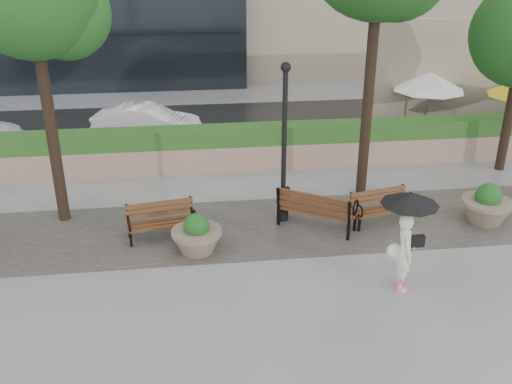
{
  "coord_description": "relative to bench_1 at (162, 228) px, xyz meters",
  "views": [
    {
      "loc": [
        -1.92,
        -9.37,
        6.55
      ],
      "look_at": [
        -0.39,
        2.69,
        1.1
      ],
      "focal_mm": 40.0,
      "sensor_mm": 36.0,
      "label": 1
    }
  ],
  "objects": [
    {
      "name": "hedge_wall",
      "position": [
        2.62,
        4.23,
        0.41
      ],
      "size": [
        24.0,
        0.8,
        1.35
      ],
      "color": "tan",
      "rests_on": "ground"
    },
    {
      "name": "cafe_wall",
      "position": [
        12.12,
        7.23,
        1.75
      ],
      "size": [
        10.0,
        0.6,
        4.0
      ],
      "primitive_type": "cube",
      "color": "tan",
      "rests_on": "ground"
    },
    {
      "name": "ground",
      "position": [
        2.62,
        -2.77,
        -0.25
      ],
      "size": [
        100.0,
        100.0,
        0.0
      ],
      "primitive_type": "plane",
      "color": "gray",
      "rests_on": "ground"
    },
    {
      "name": "cobble_strip",
      "position": [
        2.62,
        0.23,
        -0.25
      ],
      "size": [
        28.0,
        3.2,
        0.01
      ],
      "primitive_type": "cube",
      "color": "#383330",
      "rests_on": "ground"
    },
    {
      "name": "asphalt_street",
      "position": [
        2.62,
        8.23,
        -0.25
      ],
      "size": [
        40.0,
        7.0,
        0.0
      ],
      "primitive_type": "cube",
      "color": "black",
      "rests_on": "ground"
    },
    {
      "name": "patio_umb_white",
      "position": [
        9.07,
        6.39,
        1.74
      ],
      "size": [
        2.5,
        2.5,
        2.3
      ],
      "color": "black",
      "rests_on": "ground"
    },
    {
      "name": "lamppost",
      "position": [
        2.99,
        0.57,
        1.5
      ],
      "size": [
        0.28,
        0.28,
        3.98
      ],
      "color": "black",
      "rests_on": "ground"
    },
    {
      "name": "bench_1",
      "position": [
        0.0,
        0.0,
        0.0
      ],
      "size": [
        1.68,
        0.9,
        0.86
      ],
      "rotation": [
        0.0,
        0.0,
        0.17
      ],
      "color": "brown",
      "rests_on": "ground"
    },
    {
      "name": "bench_2",
      "position": [
        3.73,
        0.02,
        0.05
      ],
      "size": [
        1.98,
        1.65,
        1.01
      ],
      "rotation": [
        0.0,
        0.0,
        2.56
      ],
      "color": "brown",
      "rests_on": "ground"
    },
    {
      "name": "cafe_hedge",
      "position": [
        11.62,
        5.03,
        0.2
      ],
      "size": [
        8.0,
        0.5,
        0.9
      ],
      "primitive_type": "cube",
      "color": "#1B4F1A",
      "rests_on": "ground"
    },
    {
      "name": "bench_3",
      "position": [
        5.39,
        0.09,
        -0.01
      ],
      "size": [
        1.64,
        0.94,
        0.83
      ],
      "rotation": [
        0.0,
        0.0,
        0.22
      ],
      "color": "brown",
      "rests_on": "ground"
    },
    {
      "name": "pedestrian",
      "position": [
        4.88,
        -2.69,
        1.01
      ],
      "size": [
        1.13,
        1.13,
        2.08
      ],
      "rotation": [
        0.0,
        0.0,
        1.42
      ],
      "color": "#F1E8CA",
      "rests_on": "ground"
    },
    {
      "name": "planter_right",
      "position": [
        7.99,
        -0.21,
        0.15
      ],
      "size": [
        1.24,
        1.24,
        1.04
      ],
      "color": "#7F6B56",
      "rests_on": "ground"
    },
    {
      "name": "car_right",
      "position": [
        -0.68,
        7.44,
        0.36
      ],
      "size": [
        3.91,
        2.13,
        1.22
      ],
      "primitive_type": "imported",
      "rotation": [
        0.0,
        0.0,
        1.33
      ],
      "color": "silver",
      "rests_on": "ground"
    },
    {
      "name": "planter_left",
      "position": [
        0.8,
        -0.78,
        0.12
      ],
      "size": [
        1.14,
        1.14,
        0.95
      ],
      "color": "#7F6B56",
      "rests_on": "ground"
    }
  ]
}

